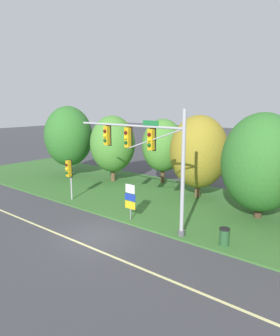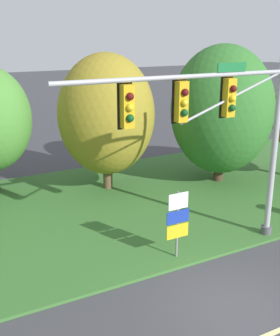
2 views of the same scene
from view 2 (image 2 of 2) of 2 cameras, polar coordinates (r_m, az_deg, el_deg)
The scene contains 7 objects.
ground_plane at distance 12.68m, azimuth 13.13°, elevation -18.08°, with size 160.00×160.00×0.00m, color #3D3D42.
lane_stripe at distance 12.00m, azimuth 17.11°, elevation -20.75°, with size 36.00×0.16×0.01m, color beige.
grass_verge at distance 18.76m, azimuth -3.51°, elevation -5.10°, with size 48.00×11.50×0.10m, color #386B2D.
traffic_signal_mast at distance 13.74m, azimuth 10.77°, elevation 6.56°, with size 8.23×0.49×7.06m.
route_sign_post at distance 14.02m, azimuth 5.13°, elevation -6.88°, with size 0.86×0.08×2.36m.
tree_mid_verge at distance 19.84m, azimuth -4.59°, elevation 7.20°, with size 4.53×4.53×6.46m.
tree_tall_centre at distance 21.25m, azimuth 11.03°, elevation 7.70°, with size 5.05×5.05×6.81m.
Camera 2 is at (-7.11, -7.52, 7.32)m, focal length 45.00 mm.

